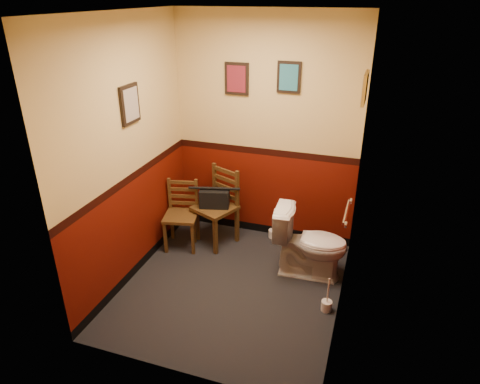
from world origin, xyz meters
name	(u,v)px	position (x,y,z in m)	size (l,w,h in m)	color
floor	(233,286)	(0.00, 0.00, 0.00)	(2.20, 2.40, 0.00)	black
ceiling	(230,12)	(0.00, 0.00, 2.70)	(2.20, 2.40, 0.00)	silver
wall_back	(266,132)	(0.00, 1.20, 1.35)	(2.20, 2.70, 0.00)	#510E05
wall_front	(173,231)	(0.00, -1.20, 1.35)	(2.20, 2.70, 0.00)	#510E05
wall_left	(128,156)	(-1.10, 0.00, 1.35)	(2.40, 2.70, 0.00)	#510E05
wall_right	(352,184)	(1.10, 0.00, 1.35)	(2.40, 2.70, 0.00)	#510E05
grab_bar	(347,212)	(1.07, 0.25, 0.95)	(0.05, 0.56, 0.06)	silver
framed_print_back_a	(237,79)	(-0.35, 1.18, 1.95)	(0.28, 0.04, 0.36)	black
framed_print_back_b	(289,77)	(0.25, 1.18, 2.00)	(0.26, 0.04, 0.34)	black
framed_print_left	(130,104)	(-1.08, 0.10, 1.85)	(0.04, 0.30, 0.38)	black
framed_print_right	(365,88)	(1.08, 0.60, 2.05)	(0.04, 0.34, 0.28)	olive
toilet	(310,243)	(0.72, 0.49, 0.39)	(0.44, 0.79, 0.78)	white
toilet_brush	(327,305)	(1.00, -0.06, 0.06)	(0.11, 0.11, 0.38)	silver
chair_left	(182,215)	(-0.86, 0.61, 0.41)	(0.46, 0.46, 0.82)	#56391A
chair_right	(217,207)	(-0.48, 0.82, 0.48)	(0.58, 0.58, 0.95)	#56391A
handbag	(214,198)	(-0.50, 0.78, 0.61)	(0.38, 0.26, 0.26)	black
tp_stack	(278,226)	(0.21, 1.11, 0.17)	(0.23, 0.14, 0.40)	silver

